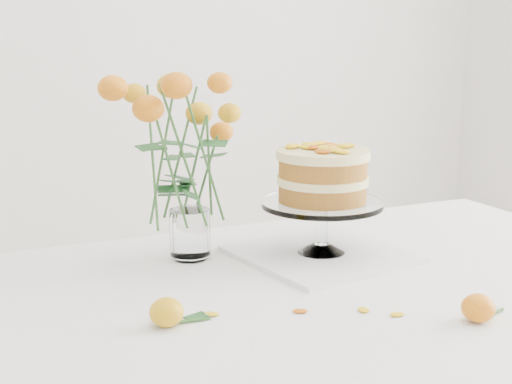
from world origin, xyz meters
The scene contains 10 objects.
table centered at (0.00, 0.00, 0.67)m, with size 1.43×0.93×0.76m.
napkin centered at (0.07, 0.15, 0.76)m, with size 0.32×0.32×0.01m, color white.
cake_stand centered at (0.07, 0.15, 0.92)m, with size 0.25×0.25×0.23m.
rose_vase centered at (-0.19, 0.26, 1.00)m, with size 0.31×0.31×0.42m.
loose_rose_near centered at (-0.34, -0.06, 0.78)m, with size 0.10×0.06×0.05m.
loose_rose_far centered at (0.12, -0.25, 0.78)m, with size 0.10×0.05×0.05m.
stray_petal_a centered at (-0.12, -0.10, 0.76)m, with size 0.03×0.02×0.00m, color yellow.
stray_petal_b centered at (-0.02, -0.14, 0.76)m, with size 0.03×0.02×0.00m, color yellow.
stray_petal_c centered at (0.02, -0.18, 0.76)m, with size 0.03×0.02×0.00m, color yellow.
stray_petal_d centered at (-0.26, -0.05, 0.76)m, with size 0.03×0.02×0.00m, color yellow.
Camera 1 is at (-0.65, -1.09, 1.21)m, focal length 50.00 mm.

